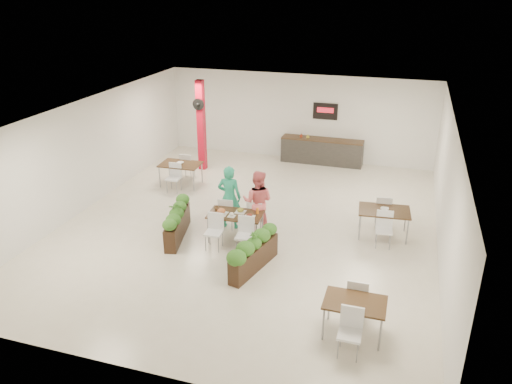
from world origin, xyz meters
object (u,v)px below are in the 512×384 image
at_px(main_table, 235,218).
at_px(planter_right, 254,251).
at_px(diner_man, 229,197).
at_px(planter_left, 177,220).
at_px(red_column, 201,125).
at_px(side_table_a, 181,167).
at_px(side_table_c, 355,307).
at_px(diner_woman, 258,202).
at_px(side_table_b, 384,214).
at_px(service_counter, 322,150).

distance_m(main_table, planter_right, 1.56).
bearing_deg(diner_man, planter_left, 37.59).
bearing_deg(planter_left, diner_man, 41.11).
distance_m(red_column, planter_right, 7.21).
bearing_deg(side_table_a, red_column, 85.47).
height_order(side_table_a, side_table_c, same).
xyz_separation_m(red_column, planter_right, (3.83, -6.01, -1.15)).
xyz_separation_m(diner_woman, side_table_a, (-3.40, 2.43, -0.23)).
distance_m(planter_left, side_table_b, 5.45).
xyz_separation_m(diner_woman, side_table_b, (3.26, 0.72, -0.23)).
bearing_deg(planter_right, side_table_c, -33.82).
relative_size(main_table, diner_man, 0.95).
distance_m(side_table_b, side_table_c, 4.33).
relative_size(side_table_a, side_table_b, 0.99).
height_order(side_table_a, side_table_b, same).
relative_size(main_table, side_table_c, 1.04).
height_order(service_counter, diner_man, service_counter).
height_order(red_column, planter_left, red_column).
bearing_deg(side_table_b, main_table, -164.67).
bearing_deg(side_table_a, service_counter, 38.96).
distance_m(side_table_a, side_table_c, 8.81).
bearing_deg(diner_man, side_table_a, -46.51).
bearing_deg(main_table, side_table_a, 134.17).
bearing_deg(side_table_c, side_table_b, 86.86).
distance_m(red_column, service_counter, 4.56).
bearing_deg(side_table_a, main_table, -47.78).
distance_m(planter_left, side_table_a, 3.71).
bearing_deg(service_counter, side_table_a, -139.09).
relative_size(service_counter, planter_right, 1.64).
bearing_deg(side_table_a, diner_woman, -37.44).
bearing_deg(planter_right, planter_left, 158.72).
xyz_separation_m(red_column, side_table_a, (-0.07, -1.67, -1.00)).
bearing_deg(diner_woman, main_table, 54.49).
xyz_separation_m(diner_man, side_table_c, (3.82, -3.60, -0.27)).
bearing_deg(main_table, planter_right, -54.27).
bearing_deg(side_table_b, service_counter, 111.13).
distance_m(side_table_a, side_table_b, 6.88).
xyz_separation_m(service_counter, planter_left, (-2.59, -6.93, 0.02)).
bearing_deg(side_table_b, planter_left, -167.09).
xyz_separation_m(service_counter, side_table_a, (-4.07, -3.53, 0.15)).
height_order(planter_right, side_table_a, planter_right).
bearing_deg(service_counter, planter_right, -91.26).
height_order(red_column, service_counter, red_column).
height_order(main_table, side_table_a, same).
xyz_separation_m(service_counter, main_table, (-1.08, -6.61, 0.14)).
distance_m(diner_man, planter_left, 1.53).
bearing_deg(side_table_a, side_table_b, -16.29).
height_order(red_column, planter_right, red_column).
xyz_separation_m(main_table, diner_woman, (0.41, 0.66, 0.23)).
height_order(diner_woman, planter_right, diner_woman).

